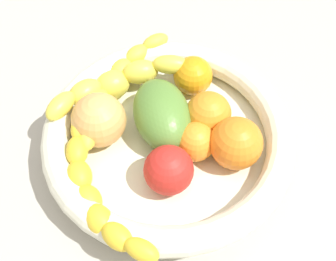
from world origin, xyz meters
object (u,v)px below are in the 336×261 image
orange_front (236,143)px  banana_draped_right (94,194)px  banana_arching_top (114,86)px  orange_mid_left (208,114)px  orange_mid_right (193,76)px  banana_draped_left (114,83)px  peach_blush (99,120)px  tomato_red (169,170)px  fruit_bowl (168,140)px  orange_rear (195,142)px  mango_green (162,114)px

orange_front → banana_draped_right: bearing=35.9°
banana_draped_right → banana_arching_top: size_ratio=0.77×
orange_mid_left → orange_mid_right: orange_mid_left is taller
banana_draped_left → orange_mid_left: 13.65cm
banana_draped_left → orange_mid_right: bearing=-156.4°
peach_blush → tomato_red: bearing=155.8°
tomato_red → orange_front: bearing=-141.7°
fruit_bowl → banana_draped_right: banana_draped_right is taller
orange_front → orange_rear: orange_front is taller
banana_draped_left → mango_green: mango_green is taller
orange_mid_right → mango_green: (2.34, 7.96, 0.45)cm
fruit_bowl → mango_green: size_ratio=2.93×
fruit_bowl → orange_front: (-8.72, 0.01, 2.54)cm
orange_mid_right → peach_blush: size_ratio=0.77×
banana_arching_top → orange_mid_left: bearing=172.0°
orange_mid_left → tomato_red: (2.89, 9.50, 0.04)cm
mango_green → tomato_red: size_ratio=1.81×
banana_draped_left → orange_front: bearing=162.2°
banana_draped_left → banana_arching_top: banana_draped_left is taller
banana_draped_right → orange_front: 18.39cm
orange_mid_right → banana_draped_left: bearing=23.6°
orange_mid_left → mango_green: bearing=16.1°
orange_mid_right → tomato_red: tomato_red is taller
orange_mid_left → tomato_red: same height
orange_front → peach_blush: size_ratio=0.94×
banana_draped_right → mango_green: bearing=-110.4°
orange_front → tomato_red: 9.15cm
peach_blush → orange_mid_left: bearing=-160.1°
orange_rear → tomato_red: 5.63cm
banana_draped_right → peach_blush: 10.19cm
orange_mid_right → tomato_red: (-0.58, 15.78, 0.32)cm
fruit_bowl → banana_arching_top: size_ratio=1.43×
banana_arching_top → tomato_red: bearing=133.3°
banana_draped_right → orange_front: orange_front is taller
orange_rear → orange_mid_left: bearing=-99.5°
orange_mid_right → peach_blush: peach_blush is taller
banana_draped_left → mango_green: size_ratio=1.50×
banana_draped_right → orange_rear: bearing=-133.9°
orange_front → orange_mid_left: (4.29, -3.83, -0.33)cm
orange_front → mango_green: orange_front is taller
orange_rear → orange_mid_right: bearing=-75.5°
banana_arching_top → orange_front: size_ratio=3.39×
banana_draped_right → fruit_bowl: bearing=-119.8°
banana_draped_right → orange_mid_left: 18.05cm
mango_green → orange_mid_right: bearing=-106.4°
banana_draped_left → fruit_bowl: bearing=147.8°
banana_draped_right → mango_green: mango_green is taller
orange_mid_right → tomato_red: size_ratio=0.90×
orange_mid_left → mango_green: mango_green is taller
banana_arching_top → orange_mid_left: (-13.65, 1.91, 0.50)cm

